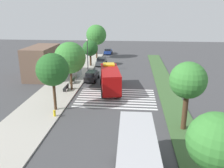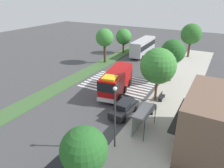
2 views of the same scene
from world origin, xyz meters
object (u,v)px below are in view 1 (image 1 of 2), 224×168
object	(u,v)px
fire_truck	(110,78)
bench_near_shelter	(72,80)
sidewalk_tree_center	(70,58)
bus_stop_shelter	(78,67)
median_tree_far_west	(217,142)
bench_west_of_shelter	(66,87)
street_lamp	(87,53)
transit_bus	(137,167)
fire_hydrant	(55,113)
parked_car_east	(108,51)
parked_car_mid	(101,61)
parked_car_west	(92,76)
sidewalk_tree_east	(90,48)
sidewalk_tree_far_east	(96,35)
sidewalk_tree_west	(53,70)
median_tree_west	(188,81)

from	to	relation	value
fire_truck	bench_near_shelter	distance (m)	7.19
sidewalk_tree_center	bus_stop_shelter	bearing A→B (deg)	5.80
bus_stop_shelter	median_tree_far_west	world-z (taller)	median_tree_far_west
bench_west_of_shelter	street_lamp	size ratio (longest dim) A/B	0.25
transit_bus	fire_hydrant	bearing A→B (deg)	-140.97
parked_car_east	transit_bus	world-z (taller)	transit_bus
bus_stop_shelter	median_tree_far_west	distance (m)	31.05
parked_car_mid	sidewalk_tree_center	bearing A→B (deg)	172.75
bench_near_shelter	parked_car_mid	bearing A→B (deg)	-11.81
parked_car_east	median_tree_far_west	bearing A→B (deg)	-166.28
parked_car_west	bench_near_shelter	bearing A→B (deg)	128.18
street_lamp	sidewalk_tree_east	world-z (taller)	street_lamp
parked_car_west	parked_car_east	bearing A→B (deg)	3.42
bus_stop_shelter	sidewalk_tree_east	distance (m)	9.15
bench_west_of_shelter	street_lamp	world-z (taller)	street_lamp
sidewalk_tree_far_east	parked_car_mid	bearing A→B (deg)	-163.56
sidewalk_tree_west	sidewalk_tree_east	size ratio (longest dim) A/B	1.27
parked_car_mid	bus_stop_shelter	size ratio (longest dim) A/B	1.31
parked_car_west	fire_truck	bearing A→B (deg)	-138.91
sidewalk_tree_far_east	transit_bus	bearing A→B (deg)	-167.75
bus_stop_shelter	street_lamp	bearing A→B (deg)	-16.73
fire_truck	transit_bus	bearing A→B (deg)	-179.11
parked_car_east	parked_car_mid	bearing A→B (deg)	179.99
fire_truck	sidewalk_tree_west	distance (m)	10.42
parked_car_mid	bench_west_of_shelter	bearing A→B (deg)	170.76
street_lamp	sidewalk_tree_center	world-z (taller)	sidewalk_tree_center
sidewalk_tree_west	bench_west_of_shelter	bearing A→B (deg)	5.61
parked_car_mid	sidewalk_tree_far_east	size ratio (longest dim) A/B	0.56
parked_car_mid	sidewalk_tree_west	distance (m)	25.03
sidewalk_tree_east	median_tree_far_west	world-z (taller)	median_tree_far_west
parked_car_west	parked_car_mid	distance (m)	11.83
sidewalk_tree_center	median_tree_far_west	distance (m)	24.58
bench_west_of_shelter	parked_car_west	bearing A→B (deg)	-26.86
parked_car_east	transit_bus	bearing A→B (deg)	-171.62
parked_car_mid	bench_west_of_shelter	distance (m)	17.77
transit_bus	median_tree_far_west	xyz separation A→B (m)	(0.54, -4.81, 1.76)
sidewalk_tree_west	median_tree_west	world-z (taller)	median_tree_west
parked_car_mid	bench_near_shelter	world-z (taller)	parked_car_mid
bench_west_of_shelter	fire_hydrant	size ratio (longest dim) A/B	2.29
bus_stop_shelter	street_lamp	xyz separation A→B (m)	(3.75, -1.13, 1.96)
street_lamp	median_tree_west	world-z (taller)	median_tree_west
parked_car_mid	bench_west_of_shelter	size ratio (longest dim) A/B	2.87
transit_bus	bench_west_of_shelter	xyz separation A→B (m)	(19.80, 10.42, -1.59)
street_lamp	bus_stop_shelter	bearing A→B (deg)	163.27
parked_car_west	sidewalk_tree_west	distance (m)	13.61
parked_car_east	median_tree_west	xyz separation A→B (m)	(-41.69, -12.33, 4.39)
sidewalk_tree_center	sidewalk_tree_east	size ratio (longest dim) A/B	1.33
parked_car_mid	bench_west_of_shelter	world-z (taller)	parked_car_mid
bench_west_of_shelter	sidewalk_tree_far_east	bearing A→B (deg)	-1.59
parked_car_west	parked_car_mid	world-z (taller)	parked_car_mid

